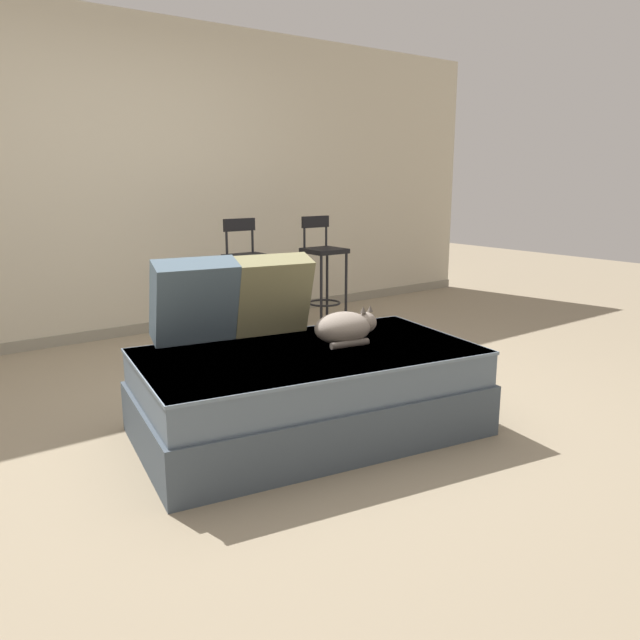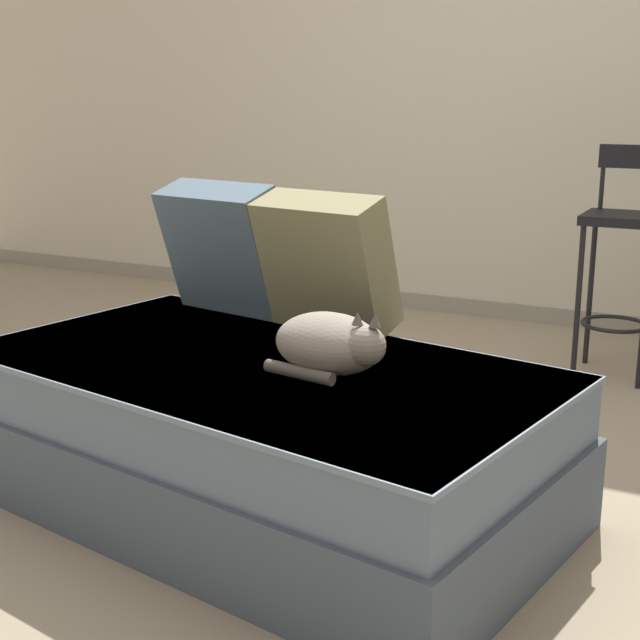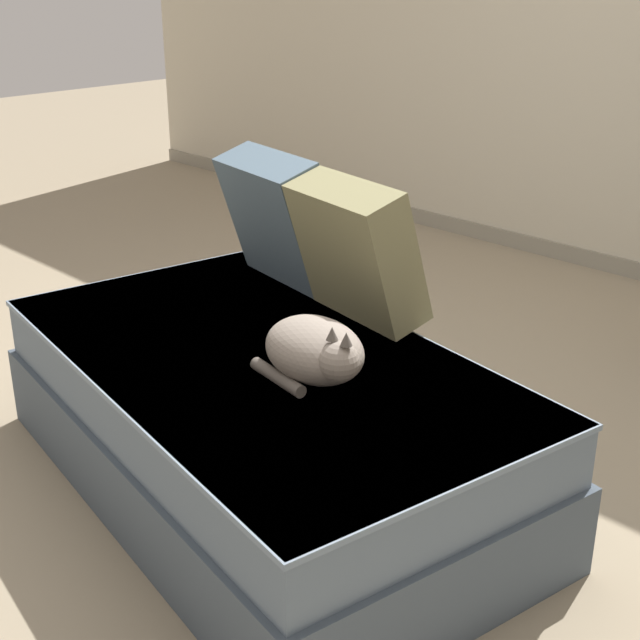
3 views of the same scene
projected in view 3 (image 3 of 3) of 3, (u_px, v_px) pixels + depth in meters
ground_plane at (351, 439)px, 3.03m from camera, size 16.00×16.00×0.00m
couch at (261, 420)px, 2.68m from camera, size 1.88×1.26×0.45m
throw_pillow_corner at (280, 218)px, 3.08m from camera, size 0.48×0.35×0.46m
throw_pillow_middle at (357, 251)px, 2.75m from camera, size 0.47×0.34×0.46m
cat at (316, 351)px, 2.41m from camera, size 0.36×0.29×0.20m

